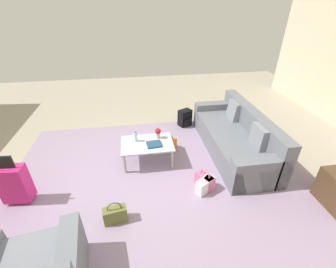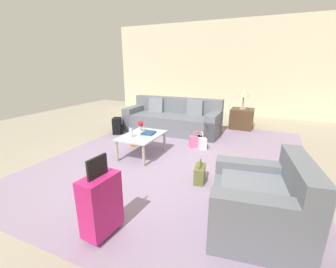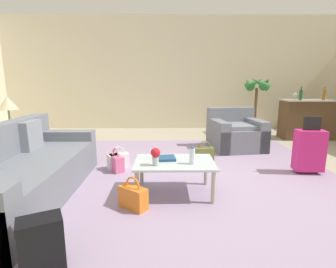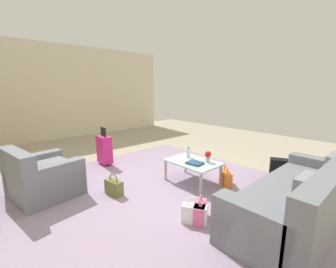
% 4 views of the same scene
% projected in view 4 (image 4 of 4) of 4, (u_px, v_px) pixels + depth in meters
% --- Properties ---
extents(ground_plane, '(12.00, 12.00, 0.00)m').
position_uv_depth(ground_plane, '(157.00, 183.00, 4.07)').
color(ground_plane, '#A89E89').
extents(wall_right, '(0.12, 8.00, 3.10)m').
position_uv_depth(wall_right, '(58.00, 92.00, 7.40)').
color(wall_right, beige).
rests_on(wall_right, ground).
extents(area_rug, '(5.20, 4.40, 0.01)m').
position_uv_depth(area_rug, '(172.00, 199.00, 3.50)').
color(area_rug, '#9984A3').
rests_on(area_rug, ground).
extents(couch, '(0.95, 2.41, 0.85)m').
position_uv_depth(couch, '(305.00, 202.00, 2.83)').
color(couch, slate).
rests_on(couch, ground).
extents(armchair, '(1.09, 1.02, 0.81)m').
position_uv_depth(armchair, '(40.00, 179.00, 3.55)').
color(armchair, slate).
rests_on(armchair, ground).
extents(coffee_table, '(0.95, 0.65, 0.41)m').
position_uv_depth(coffee_table, '(193.00, 164.00, 4.04)').
color(coffee_table, silver).
rests_on(coffee_table, ground).
extents(water_bottle, '(0.06, 0.06, 0.20)m').
position_uv_depth(water_bottle, '(188.00, 153.00, 4.22)').
color(water_bottle, silver).
rests_on(water_bottle, coffee_table).
extents(coffee_table_book, '(0.28, 0.25, 0.03)m').
position_uv_depth(coffee_table_book, '(195.00, 163.00, 3.89)').
color(coffee_table_book, navy).
rests_on(coffee_table_book, coffee_table).
extents(flower_vase, '(0.11, 0.11, 0.21)m').
position_uv_depth(flower_vase, '(208.00, 156.00, 3.95)').
color(flower_vase, '#B2B7BC').
rests_on(flower_vase, coffee_table).
extents(suitcase_magenta, '(0.42, 0.25, 0.85)m').
position_uv_depth(suitcase_magenta, '(104.00, 149.00, 5.02)').
color(suitcase_magenta, '#D12375').
rests_on(suitcase_magenta, ground).
extents(handbag_pink, '(0.29, 0.35, 0.36)m').
position_uv_depth(handbag_pink, '(200.00, 211.00, 2.92)').
color(handbag_pink, pink).
rests_on(handbag_pink, ground).
extents(handbag_orange, '(0.34, 0.31, 0.36)m').
position_uv_depth(handbag_orange, '(226.00, 177.00, 4.01)').
color(handbag_orange, orange).
rests_on(handbag_orange, ground).
extents(handbag_white, '(0.35, 0.28, 0.36)m').
position_uv_depth(handbag_white, '(194.00, 214.00, 2.86)').
color(handbag_white, white).
rests_on(handbag_white, ground).
extents(handbag_olive, '(0.34, 0.19, 0.36)m').
position_uv_depth(handbag_olive, '(114.00, 187.00, 3.63)').
color(handbag_olive, olive).
rests_on(handbag_olive, ground).
extents(backpack_black, '(0.36, 0.34, 0.40)m').
position_uv_depth(backpack_black, '(278.00, 170.00, 4.21)').
color(backpack_black, black).
rests_on(backpack_black, ground).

